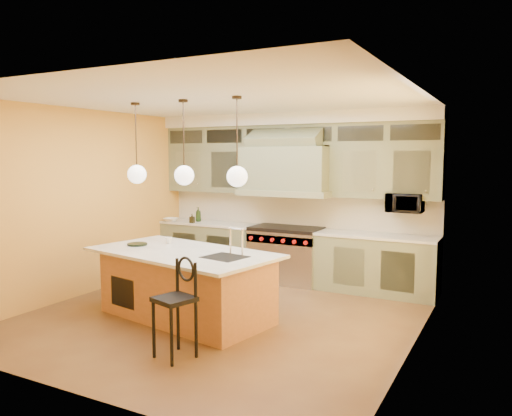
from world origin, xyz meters
The scene contains 18 objects.
floor centered at (0.00, 0.00, 0.00)m, with size 5.00×5.00×0.00m, color brown.
ceiling centered at (0.00, 0.00, 2.90)m, with size 5.00×5.00×0.00m, color white.
wall_back centered at (0.00, 2.50, 1.45)m, with size 5.00×5.00×0.00m, color gold.
wall_front centered at (0.00, -2.50, 1.45)m, with size 5.00×5.00×0.00m, color gold.
wall_left centered at (-2.50, 0.00, 1.45)m, with size 5.00×5.00×0.00m, color gold.
wall_right centered at (2.50, 0.00, 1.45)m, with size 5.00×5.00×0.00m, color gold.
back_cabinetry centered at (0.00, 2.23, 1.43)m, with size 5.00×0.77×2.90m.
range centered at (0.00, 2.14, 0.49)m, with size 1.20×0.74×0.96m.
kitchen_island centered at (-0.40, -0.25, 0.47)m, with size 2.74×1.79×1.35m.
counter_stool centered at (0.29, -1.37, 0.62)m, with size 0.47×0.47×1.09m.
microwave centered at (1.95, 2.25, 1.45)m, with size 0.54×0.37×0.30m, color black.
oil_bottle_a centered at (-1.83, 2.15, 1.08)m, with size 0.10×0.11×0.27m, color #1C3314.
oil_bottle_b centered at (-1.81, 1.92, 1.03)m, with size 0.08×0.08×0.17m, color black.
fruit_bowl centered at (-2.30, 1.92, 0.97)m, with size 0.26×0.26×0.06m, color white.
cup centered at (-0.92, 0.07, 0.97)m, with size 0.10×0.10×0.09m, color white.
pendant_left centered at (-1.20, -0.25, 1.95)m, with size 0.26×0.26×1.11m.
pendant_center centered at (-0.40, -0.25, 1.95)m, with size 0.26×0.26×1.11m.
pendant_right centered at (0.40, -0.25, 1.95)m, with size 0.26×0.26×1.11m.
Camera 1 is at (3.47, -5.60, 2.18)m, focal length 35.00 mm.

